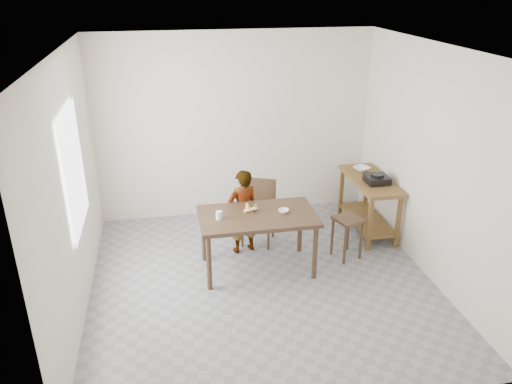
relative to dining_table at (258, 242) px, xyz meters
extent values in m
cube|color=gray|center=(0.00, -0.30, -0.40)|extent=(4.00, 4.00, 0.04)
cube|color=white|center=(0.00, -0.30, 2.35)|extent=(4.00, 4.00, 0.04)
cube|color=silver|center=(0.00, 1.72, 0.98)|extent=(4.00, 0.04, 2.70)
cube|color=silver|center=(0.00, -2.32, 0.98)|extent=(4.00, 0.04, 2.70)
cube|color=silver|center=(-2.02, -0.30, 0.98)|extent=(0.04, 4.00, 2.70)
cube|color=silver|center=(2.02, -0.30, 0.98)|extent=(0.04, 4.00, 2.70)
cube|color=white|center=(-1.97, -0.10, 1.12)|extent=(0.02, 1.10, 1.30)
imported|color=white|center=(-0.10, 0.48, 0.20)|extent=(0.48, 0.38, 1.14)
cylinder|color=silver|center=(-0.46, -0.03, 0.42)|extent=(0.08, 0.08, 0.10)
imported|color=white|center=(0.31, -0.01, 0.40)|extent=(0.15, 0.15, 0.04)
imported|color=white|center=(1.71, 1.01, 0.45)|extent=(0.30, 0.30, 0.06)
cube|color=black|center=(1.74, 0.55, 0.47)|extent=(0.30, 0.30, 0.10)
camera|label=1|loc=(-1.03, -5.23, 3.00)|focal=35.00mm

